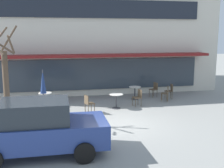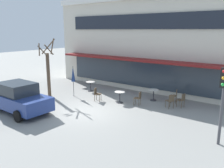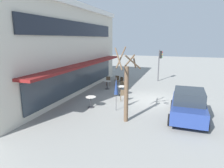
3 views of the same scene
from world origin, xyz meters
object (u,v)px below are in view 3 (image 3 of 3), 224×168
at_px(cafe_chair_2, 117,79).
at_px(cafe_chair_0, 122,85).
at_px(cafe_table_near_wall, 107,84).
at_px(traffic_light_pole, 160,60).
at_px(cafe_table_streetside, 121,89).
at_px(patio_umbrella_green_folded, 116,86).
at_px(cafe_table_by_tree, 91,100).
at_px(cafe_chair_4, 108,80).
at_px(street_tree, 126,89).
at_px(parked_sedan, 188,105).
at_px(cafe_chair_1, 121,81).
at_px(cafe_chair_3, 123,94).

bearing_deg(cafe_chair_2, cafe_chair_0, -151.87).
xyz_separation_m(cafe_table_near_wall, traffic_light_pole, (5.17, -4.16, 1.78)).
bearing_deg(cafe_table_streetside, patio_umbrella_green_folded, -169.10).
relative_size(cafe_table_by_tree, cafe_chair_4, 0.85).
bearing_deg(street_tree, cafe_chair_2, 20.67).
xyz_separation_m(patio_umbrella_green_folded, parked_sedan, (-0.01, -4.36, -0.75)).
height_order(parked_sedan, street_tree, street_tree).
bearing_deg(patio_umbrella_green_folded, cafe_table_streetside, 10.90).
xyz_separation_m(cafe_table_by_tree, street_tree, (-1.46, -2.84, 1.38)).
distance_m(cafe_table_near_wall, parked_sedan, 8.60).
bearing_deg(cafe_table_near_wall, street_tree, -151.69).
bearing_deg(parked_sedan, cafe_chair_4, 48.15).
bearing_deg(cafe_table_by_tree, cafe_chair_2, 3.49).
height_order(cafe_chair_4, traffic_light_pole, traffic_light_pole).
distance_m(patio_umbrella_green_folded, parked_sedan, 4.42).
xyz_separation_m(cafe_table_near_wall, cafe_chair_4, (1.36, 0.40, 0.01)).
distance_m(cafe_chair_0, cafe_chair_2, 2.68).
relative_size(cafe_chair_0, parked_sedan, 0.21).
xyz_separation_m(cafe_table_near_wall, cafe_table_streetside, (-1.53, -1.82, 0.00)).
height_order(cafe_table_streetside, traffic_light_pole, traffic_light_pole).
distance_m(cafe_chair_1, cafe_chair_2, 0.76).
distance_m(cafe_table_streetside, cafe_chair_2, 3.94).
bearing_deg(cafe_chair_0, traffic_light_pole, -25.74).
relative_size(patio_umbrella_green_folded, cafe_chair_3, 2.47).
distance_m(patio_umbrella_green_folded, cafe_chair_2, 7.66).
distance_m(cafe_table_by_tree, street_tree, 3.48).
bearing_deg(cafe_table_near_wall, cafe_chair_1, -28.36).
distance_m(cafe_chair_1, street_tree, 8.75).
relative_size(cafe_table_near_wall, cafe_chair_3, 0.85).
bearing_deg(cafe_chair_4, cafe_chair_0, -129.92).
distance_m(patio_umbrella_green_folded, cafe_chair_1, 7.04).
relative_size(cafe_table_near_wall, cafe_chair_0, 0.85).
bearing_deg(cafe_table_by_tree, cafe_chair_3, -38.49).
xyz_separation_m(cafe_chair_0, traffic_light_pole, (5.44, -2.62, 1.77)).
relative_size(cafe_table_near_wall, traffic_light_pole, 0.22).
bearing_deg(traffic_light_pole, cafe_table_by_tree, 161.54).
distance_m(patio_umbrella_green_folded, street_tree, 1.81).
bearing_deg(cafe_chair_2, cafe_table_by_tree, -176.51).
bearing_deg(parked_sedan, cafe_chair_3, 64.86).
bearing_deg(cafe_chair_2, street_tree, -159.33).
bearing_deg(traffic_light_pole, cafe_chair_1, 137.28).
relative_size(cafe_chair_1, street_tree, 0.21).
xyz_separation_m(cafe_chair_2, traffic_light_pole, (3.08, -3.89, 1.77)).
xyz_separation_m(cafe_table_streetside, street_tree, (-5.07, -1.74, 1.38)).
distance_m(cafe_chair_0, traffic_light_pole, 6.30).
bearing_deg(cafe_table_by_tree, cafe_chair_1, -1.26).
distance_m(cafe_chair_0, cafe_chair_1, 1.99).
height_order(cafe_chair_1, cafe_chair_4, same).
relative_size(cafe_table_by_tree, cafe_chair_1, 0.85).
distance_m(cafe_table_by_tree, cafe_chair_1, 6.75).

